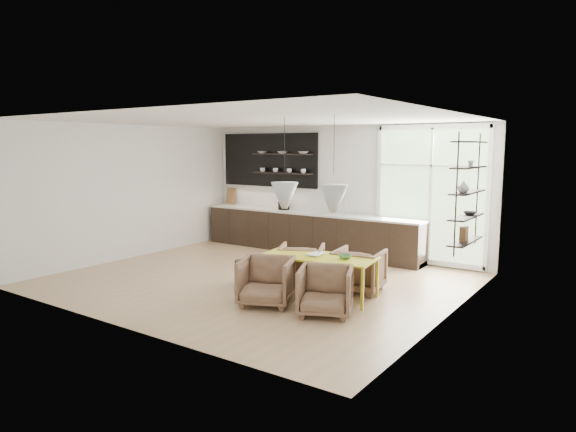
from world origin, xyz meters
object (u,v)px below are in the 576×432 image
(wire_stool, at_px, (244,270))
(armchair_back_left, at_px, (301,264))
(dining_table, at_px, (318,259))
(armchair_back_right, at_px, (359,270))
(armchair_front_right, at_px, (325,291))
(armchair_front_left, at_px, (266,281))

(wire_stool, bearing_deg, armchair_back_left, 43.54)
(dining_table, bearing_deg, wire_stool, -179.47)
(dining_table, relative_size, armchair_back_right, 2.43)
(dining_table, height_order, wire_stool, dining_table)
(armchair_front_right, xyz_separation_m, wire_stool, (-1.96, 0.52, -0.06))
(armchair_back_left, height_order, wire_stool, armchair_back_left)
(armchair_back_right, bearing_deg, armchair_front_left, 53.08)
(armchair_back_left, distance_m, armchair_front_left, 1.35)
(dining_table, height_order, armchair_back_right, armchair_back_right)
(armchair_back_left, xyz_separation_m, armchair_front_left, (0.22, -1.33, 0.01))
(armchair_back_left, bearing_deg, wire_stool, 18.26)
(armchair_front_left, distance_m, armchair_front_right, 1.00)
(dining_table, bearing_deg, armchair_front_left, -125.13)
(armchair_front_left, height_order, wire_stool, armchair_front_left)
(dining_table, distance_m, armchair_back_left, 0.86)
(dining_table, xyz_separation_m, wire_stool, (-1.39, -0.21, -0.33))
(armchair_back_left, height_order, armchair_front_right, armchair_back_left)
(armchair_back_left, relative_size, armchair_back_right, 0.98)
(armchair_back_right, distance_m, wire_stool, 1.99)
(dining_table, distance_m, armchair_front_left, 0.97)
(armchair_back_left, xyz_separation_m, armchair_back_right, (1.05, 0.16, 0.01))
(armchair_front_left, bearing_deg, armchair_back_left, 76.34)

